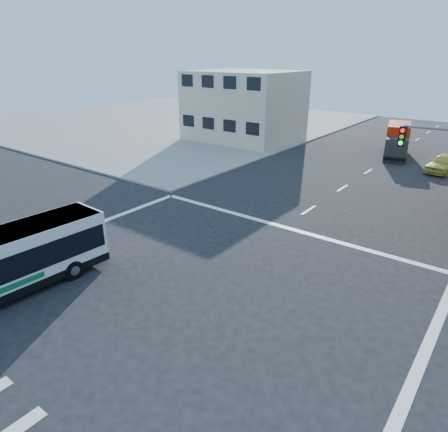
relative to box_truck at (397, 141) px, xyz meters
The scene contains 5 objects.
ground 32.56m from the box_truck, 90.40° to the right, with size 120.00×120.00×0.00m, color black.
sidewalk_nw 35.35m from the box_truck, behind, with size 50.00×50.00×0.15m, color gray.
building_west 17.61m from the box_truck, behind, with size 12.06×10.06×8.00m.
box_truck is the anchor object (origin of this frame).
parked_car 6.37m from the box_truck, 35.26° to the right, with size 1.90×4.73×1.61m, color gold.
Camera 1 is at (10.61, -10.51, 9.86)m, focal length 32.00 mm.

